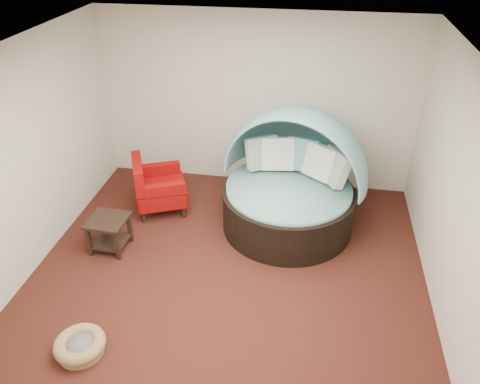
% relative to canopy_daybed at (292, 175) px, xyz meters
% --- Properties ---
extents(floor, '(5.00, 5.00, 0.00)m').
position_rel_canopy_daybed_xyz_m(floor, '(-0.69, -1.32, -0.80)').
color(floor, '#481D14').
rests_on(floor, ground).
extents(wall_back, '(5.00, 0.00, 5.00)m').
position_rel_canopy_daybed_xyz_m(wall_back, '(-0.69, 1.18, 0.60)').
color(wall_back, beige).
rests_on(wall_back, floor).
extents(wall_front, '(5.00, 0.00, 5.00)m').
position_rel_canopy_daybed_xyz_m(wall_front, '(-0.69, -3.82, 0.60)').
color(wall_front, beige).
rests_on(wall_front, floor).
extents(wall_left, '(0.00, 5.00, 5.00)m').
position_rel_canopy_daybed_xyz_m(wall_left, '(-3.19, -1.32, 0.60)').
color(wall_left, beige).
rests_on(wall_left, floor).
extents(wall_right, '(0.00, 5.00, 5.00)m').
position_rel_canopy_daybed_xyz_m(wall_right, '(1.81, -1.32, 0.60)').
color(wall_right, beige).
rests_on(wall_right, floor).
extents(ceiling, '(5.00, 5.00, 0.00)m').
position_rel_canopy_daybed_xyz_m(ceiling, '(-0.69, -1.32, 2.00)').
color(ceiling, white).
rests_on(ceiling, wall_back).
extents(canopy_daybed, '(2.35, 2.31, 1.74)m').
position_rel_canopy_daybed_xyz_m(canopy_daybed, '(0.00, 0.00, 0.00)').
color(canopy_daybed, black).
rests_on(canopy_daybed, floor).
extents(pet_basket, '(0.54, 0.54, 0.19)m').
position_rel_canopy_daybed_xyz_m(pet_basket, '(-1.99, -2.75, -0.71)').
color(pet_basket, '#976D44').
rests_on(pet_basket, floor).
extents(red_armchair, '(0.99, 0.99, 0.88)m').
position_rel_canopy_daybed_xyz_m(red_armchair, '(-2.03, 0.01, -0.40)').
color(red_armchair, black).
rests_on(red_armchair, floor).
extents(side_table, '(0.53, 0.53, 0.48)m').
position_rel_canopy_daybed_xyz_m(side_table, '(-2.37, -1.03, -0.49)').
color(side_table, black).
rests_on(side_table, floor).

